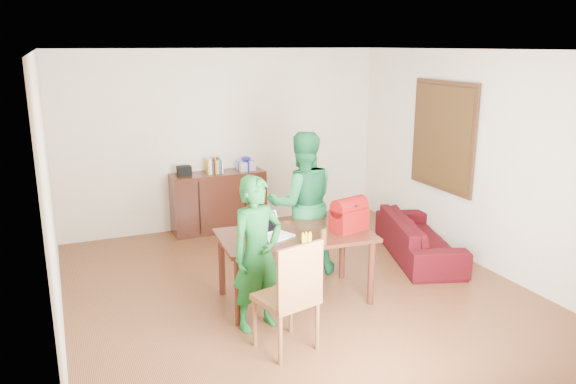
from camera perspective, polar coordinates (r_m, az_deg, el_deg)
name	(u,v)px	position (r m, az deg, el deg)	size (l,w,h in m)	color
room	(294,179)	(6.23, 0.63, 1.35)	(5.20, 5.70, 2.90)	#402010
table	(295,242)	(6.12, 0.73, -5.11)	(1.70, 1.04, 0.77)	black
chair	(287,318)	(5.30, -0.11, -12.64)	(0.59, 0.58, 1.08)	brown
person_near	(257,254)	(5.51, -3.15, -6.27)	(0.57, 0.37, 1.56)	#145A20
person_far	(302,203)	(6.83, 1.46, -1.16)	(0.86, 0.67, 1.76)	#166433
laptop	(276,233)	(5.96, -1.18, -4.22)	(0.40, 0.34, 0.24)	white
bananas	(307,243)	(5.73, 1.90, -5.20)	(0.15, 0.09, 0.06)	gold
bottle	(323,235)	(5.77, 3.62, -4.39)	(0.06, 0.06, 0.19)	#542E13
red_bag	(349,218)	(6.19, 6.22, -2.60)	(0.40, 0.23, 0.29)	#6C0807
sofa	(419,237)	(7.70, 13.14, -4.47)	(1.84, 0.72, 0.54)	#3A0715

